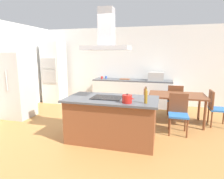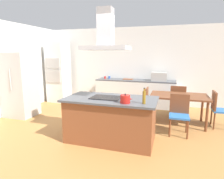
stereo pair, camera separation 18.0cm
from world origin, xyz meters
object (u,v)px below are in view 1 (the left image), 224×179
object	(u,v)px
tea_kettle	(127,99)
cutting_board	(125,79)
countertop_microwave	(156,76)
chair_facing_island	(178,111)
coffee_mug_blue	(106,77)
chair_facing_back_wall	(175,98)
range_hood	(107,37)
olive_oil_bottle	(146,97)
wall_oven_stack	(54,73)
chair_at_right_end	(215,106)
dining_table	(177,98)
cooktop	(107,98)
coffee_mug_red	(102,78)
refrigerator	(16,85)

from	to	relation	value
tea_kettle	cutting_board	size ratio (longest dim) A/B	0.68
countertop_microwave	chair_facing_island	world-z (taller)	countertop_microwave
coffee_mug_blue	chair_facing_back_wall	world-z (taller)	coffee_mug_blue
cutting_board	range_hood	distance (m)	3.17
countertop_microwave	cutting_board	distance (m)	1.07
olive_oil_bottle	countertop_microwave	xyz separation A→B (m)	(0.06, 3.12, 0.02)
chair_facing_back_wall	wall_oven_stack	bearing A→B (deg)	172.86
countertop_microwave	chair_at_right_end	size ratio (longest dim) A/B	0.56
dining_table	chair_facing_island	bearing A→B (deg)	-90.00
tea_kettle	dining_table	world-z (taller)	tea_kettle
cooktop	tea_kettle	distance (m)	0.56
coffee_mug_blue	chair_facing_back_wall	xyz separation A→B (m)	(2.35, -0.84, -0.44)
cooktop	range_hood	xyz separation A→B (m)	(-0.00, 0.00, 1.20)
cutting_board	dining_table	distance (m)	2.23
chair_facing_back_wall	chair_facing_island	bearing A→B (deg)	-90.00
coffee_mug_red	tea_kettle	bearing A→B (deg)	-64.68
tea_kettle	coffee_mug_red	world-z (taller)	tea_kettle
cutting_board	coffee_mug_blue	bearing A→B (deg)	177.84
dining_table	coffee_mug_blue	bearing A→B (deg)	147.29
range_hood	coffee_mug_red	bearing A→B (deg)	109.66
countertop_microwave	coffee_mug_blue	xyz separation A→B (m)	(-1.76, 0.08, -0.09)
dining_table	tea_kettle	bearing A→B (deg)	-119.40
cooktop	tea_kettle	size ratio (longest dim) A/B	2.60
chair_facing_back_wall	range_hood	bearing A→B (deg)	-124.55
dining_table	chair_facing_back_wall	distance (m)	0.68
countertop_microwave	coffee_mug_red	xyz separation A→B (m)	(-1.88, -0.03, -0.09)
chair_facing_island	range_hood	bearing A→B (deg)	-151.73
chair_at_right_end	chair_facing_back_wall	bearing A→B (deg)	143.99
tea_kettle	chair_at_right_end	size ratio (longest dim) A/B	0.26
cooktop	coffee_mug_blue	distance (m)	3.09
tea_kettle	coffee_mug_red	size ratio (longest dim) A/B	2.57
dining_table	cutting_board	bearing A→B (deg)	138.14
cooktop	olive_oil_bottle	size ratio (longest dim) A/B	2.09
countertop_microwave	coffee_mug_blue	distance (m)	1.76
tea_kettle	dining_table	distance (m)	2.03
chair_facing_island	range_hood	size ratio (longest dim) A/B	0.99
dining_table	cooktop	bearing A→B (deg)	-135.15
wall_oven_stack	chair_facing_back_wall	xyz separation A→B (m)	(4.26, -0.53, -0.59)
countertop_microwave	chair_facing_back_wall	distance (m)	1.10
cooktop	coffee_mug_blue	world-z (taller)	coffee_mug_blue
dining_table	chair_at_right_end	xyz separation A→B (m)	(0.92, -0.00, -0.16)
refrigerator	chair_facing_island	xyz separation A→B (m)	(4.34, -0.01, -0.40)
wall_oven_stack	chair_at_right_end	distance (m)	5.34
olive_oil_bottle	tea_kettle	bearing A→B (deg)	-170.33
cooktop	chair_at_right_end	distance (m)	2.81
countertop_microwave	chair_facing_back_wall	xyz separation A→B (m)	(0.59, -0.77, -0.53)
chair_facing_island	range_hood	distance (m)	2.30
cutting_board	chair_at_right_end	xyz separation A→B (m)	(2.57, -1.48, -0.40)
range_hood	countertop_microwave	bearing A→B (deg)	73.30
olive_oil_bottle	coffee_mug_blue	world-z (taller)	olive_oil_bottle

